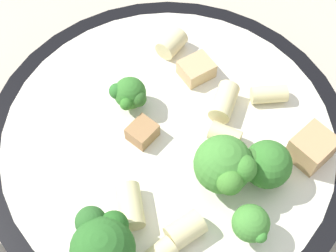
{
  "coord_description": "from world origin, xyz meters",
  "views": [
    {
      "loc": [
        -0.07,
        0.17,
        0.34
      ],
      "look_at": [
        0.0,
        0.0,
        0.05
      ],
      "focal_mm": 50.0,
      "sensor_mm": 36.0,
      "label": 1
    }
  ],
  "objects": [
    {
      "name": "broccoli_floret_2",
      "position": [
        0.0,
        0.1,
        0.06
      ],
      "size": [
        0.04,
        0.05,
        0.04
      ],
      "color": "#84AD60",
      "rests_on": "pasta_bowl"
    },
    {
      "name": "rigatoni_6",
      "position": [
        -0.06,
        -0.06,
        0.05
      ],
      "size": [
        0.03,
        0.02,
        0.01
      ],
      "primitive_type": "cylinder",
      "rotation": [
        1.57,
        0.0,
        2.04
      ],
      "color": "beige",
      "rests_on": "pasta_bowl"
    },
    {
      "name": "chicken_chunk_0",
      "position": [
        -0.0,
        -0.06,
        0.05
      ],
      "size": [
        0.03,
        0.03,
        0.01
      ],
      "primitive_type": "cube",
      "rotation": [
        0.0,
        0.0,
        0.95
      ],
      "color": "tan",
      "rests_on": "pasta_bowl"
    },
    {
      "name": "broccoli_floret_3",
      "position": [
        -0.07,
        0.01,
        0.06
      ],
      "size": [
        0.03,
        0.03,
        0.04
      ],
      "color": "#93B766",
      "rests_on": "pasta_bowl"
    },
    {
      "name": "rigatoni_0",
      "position": [
        -0.03,
        -0.04,
        0.05
      ],
      "size": [
        0.02,
        0.03,
        0.02
      ],
      "primitive_type": "cylinder",
      "rotation": [
        1.57,
        0.0,
        0.05
      ],
      "color": "beige",
      "rests_on": "pasta_bowl"
    },
    {
      "name": "chicken_chunk_1",
      "position": [
        0.02,
        0.01,
        0.05
      ],
      "size": [
        0.02,
        0.02,
        0.01
      ],
      "primitive_type": "cube",
      "rotation": [
        0.0,
        0.0,
        1.26
      ],
      "color": "#A87A4C",
      "rests_on": "pasta_bowl"
    },
    {
      "name": "broccoli_floret_4",
      "position": [
        0.04,
        -0.01,
        0.06
      ],
      "size": [
        0.03,
        0.03,
        0.03
      ],
      "color": "#93B766",
      "rests_on": "pasta_bowl"
    },
    {
      "name": "chicken_chunk_2",
      "position": [
        -0.1,
        -0.02,
        0.05
      ],
      "size": [
        0.03,
        0.04,
        0.02
      ],
      "primitive_type": "cube",
      "rotation": [
        0.0,
        0.0,
        1.12
      ],
      "color": "tan",
      "rests_on": "pasta_bowl"
    },
    {
      "name": "rigatoni_5",
      "position": [
        -0.04,
        -0.01,
        0.05
      ],
      "size": [
        0.02,
        0.02,
        0.01
      ],
      "primitive_type": "cylinder",
      "rotation": [
        1.57,
        0.0,
        1.5
      ],
      "color": "beige",
      "rests_on": "pasta_bowl"
    },
    {
      "name": "ground_plane",
      "position": [
        0.0,
        0.0,
        0.0
      ],
      "size": [
        2.0,
        2.0,
        0.0
      ],
      "primitive_type": "plane",
      "color": "#BCB29E"
    },
    {
      "name": "broccoli_floret_0",
      "position": [
        -0.08,
        0.05,
        0.06
      ],
      "size": [
        0.02,
        0.02,
        0.03
      ],
      "color": "#84AD60",
      "rests_on": "pasta_bowl"
    },
    {
      "name": "rigatoni_4",
      "position": [
        -0.04,
        0.07,
        0.05
      ],
      "size": [
        0.03,
        0.03,
        0.02
      ],
      "primitive_type": "cylinder",
      "rotation": [
        1.57,
        0.0,
        2.55
      ],
      "color": "beige",
      "rests_on": "pasta_bowl"
    },
    {
      "name": "rigatoni_2",
      "position": [
        -0.0,
        0.07,
        0.05
      ],
      "size": [
        0.03,
        0.03,
        0.02
      ],
      "primitive_type": "cylinder",
      "rotation": [
        1.57,
        0.0,
        0.57
      ],
      "color": "beige",
      "rests_on": "pasta_bowl"
    },
    {
      "name": "pasta_bowl",
      "position": [
        0.0,
        0.0,
        0.02
      ],
      "size": [
        0.28,
        0.28,
        0.04
      ],
      "color": "black",
      "rests_on": "ground_plane"
    },
    {
      "name": "rigatoni_1",
      "position": [
        0.03,
        -0.08,
        0.05
      ],
      "size": [
        0.02,
        0.03,
        0.02
      ],
      "primitive_type": "cylinder",
      "rotation": [
        1.57,
        0.0,
        2.91
      ],
      "color": "beige",
      "rests_on": "pasta_bowl"
    },
    {
      "name": "broccoli_floret_1",
      "position": [
        -0.05,
        0.02,
        0.07
      ],
      "size": [
        0.04,
        0.04,
        0.05
      ],
      "color": "#93B766",
      "rests_on": "pasta_bowl"
    }
  ]
}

